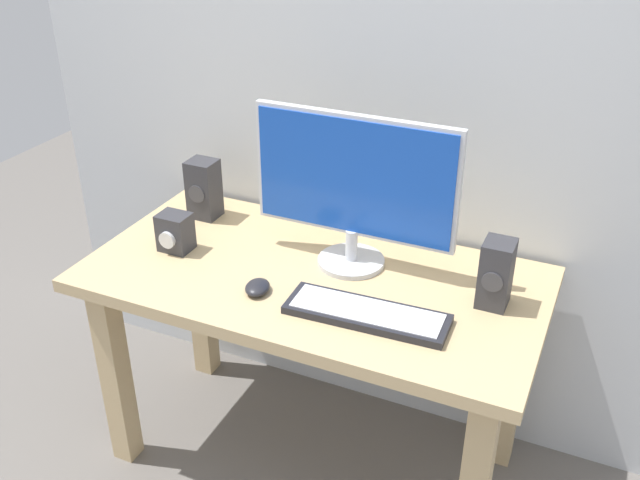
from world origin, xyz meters
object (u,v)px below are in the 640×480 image
(speaker_left, at_px, (204,189))
(speaker_right, at_px, (496,274))
(desk, at_px, (313,308))
(keyboard_primary, at_px, (367,314))
(monitor, at_px, (354,185))
(mouse, at_px, (258,287))
(audio_controller, at_px, (175,232))

(speaker_left, bearing_deg, speaker_right, -7.43)
(desk, relative_size, keyboard_primary, 3.03)
(desk, bearing_deg, monitor, 53.59)
(desk, xyz_separation_m, keyboard_primary, (0.23, -0.14, 0.14))
(keyboard_primary, relative_size, mouse, 4.94)
(keyboard_primary, height_order, speaker_left, speaker_left)
(monitor, xyz_separation_m, audio_controller, (-0.53, -0.15, -0.20))
(monitor, relative_size, audio_controller, 5.09)
(speaker_left, bearing_deg, desk, -21.43)
(speaker_right, relative_size, audio_controller, 1.60)
(desk, height_order, mouse, mouse)
(speaker_left, bearing_deg, mouse, -41.58)
(speaker_right, relative_size, speaker_left, 0.96)
(speaker_right, bearing_deg, monitor, 173.50)
(keyboard_primary, xyz_separation_m, speaker_right, (0.29, 0.21, 0.09))
(desk, distance_m, mouse, 0.23)
(keyboard_primary, xyz_separation_m, speaker_left, (-0.72, 0.34, 0.09))
(speaker_right, bearing_deg, audio_controller, -173.89)
(desk, xyz_separation_m, speaker_left, (-0.49, 0.19, 0.23))
(mouse, height_order, audio_controller, audio_controller)
(keyboard_primary, distance_m, audio_controller, 0.69)
(speaker_right, xyz_separation_m, audio_controller, (-0.97, -0.10, -0.04))
(keyboard_primary, bearing_deg, speaker_right, 35.02)
(speaker_left, relative_size, audio_controller, 1.67)
(monitor, xyz_separation_m, mouse, (-0.18, -0.27, -0.24))
(monitor, xyz_separation_m, speaker_left, (-0.58, 0.08, -0.16))
(desk, relative_size, speaker_left, 6.71)
(monitor, relative_size, speaker_right, 3.17)
(keyboard_primary, height_order, mouse, mouse)
(monitor, xyz_separation_m, speaker_right, (0.44, -0.05, -0.16))
(monitor, bearing_deg, speaker_left, 171.86)
(desk, relative_size, monitor, 2.20)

